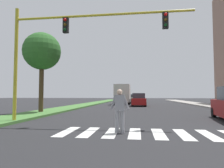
{
  "coord_description": "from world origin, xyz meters",
  "views": [
    {
      "loc": [
        -0.77,
        0.43,
        1.46
      ],
      "look_at": [
        -3.23,
        19.15,
        2.53
      ],
      "focal_mm": 31.67,
      "sensor_mm": 36.0,
      "label": 1
    }
  ],
  "objects_px": {
    "tree_mid": "(42,52)",
    "sedan_distant": "(137,99)",
    "sedan_far_horizon": "(130,98)",
    "sedan_midblock": "(139,100)",
    "pedestrian_performer": "(120,109)",
    "traffic_light_gantry": "(65,39)",
    "truck_box_delivery": "(123,94)"
  },
  "relations": [
    {
      "from": "tree_mid",
      "to": "sedan_distant",
      "type": "relative_size",
      "value": 1.36
    },
    {
      "from": "sedan_distant",
      "to": "sedan_far_horizon",
      "type": "xyz_separation_m",
      "value": [
        -1.67,
        8.55,
        -0.03
      ]
    },
    {
      "from": "tree_mid",
      "to": "sedan_midblock",
      "type": "relative_size",
      "value": 1.5
    },
    {
      "from": "pedestrian_performer",
      "to": "tree_mid",
      "type": "bearing_deg",
      "value": 134.17
    },
    {
      "from": "tree_mid",
      "to": "traffic_light_gantry",
      "type": "relative_size",
      "value": 0.68
    },
    {
      "from": "truck_box_delivery",
      "to": "sedan_distant",
      "type": "bearing_deg",
      "value": 70.22
    },
    {
      "from": "tree_mid",
      "to": "pedestrian_performer",
      "type": "relative_size",
      "value": 3.76
    },
    {
      "from": "sedan_far_horizon",
      "to": "truck_box_delivery",
      "type": "relative_size",
      "value": 0.69
    },
    {
      "from": "pedestrian_performer",
      "to": "sedan_distant",
      "type": "distance_m",
      "value": 30.06
    },
    {
      "from": "pedestrian_performer",
      "to": "sedan_distant",
      "type": "relative_size",
      "value": 0.36
    },
    {
      "from": "pedestrian_performer",
      "to": "sedan_far_horizon",
      "type": "xyz_separation_m",
      "value": [
        -1.16,
        38.6,
        -0.17
      ]
    },
    {
      "from": "sedan_midblock",
      "to": "sedan_far_horizon",
      "type": "xyz_separation_m",
      "value": [
        -1.95,
        19.53,
        -0.03
      ]
    },
    {
      "from": "tree_mid",
      "to": "truck_box_delivery",
      "type": "bearing_deg",
      "value": 72.63
    },
    {
      "from": "sedan_midblock",
      "to": "traffic_light_gantry",
      "type": "bearing_deg",
      "value": -102.54
    },
    {
      "from": "sedan_distant",
      "to": "truck_box_delivery",
      "type": "bearing_deg",
      "value": -109.78
    },
    {
      "from": "pedestrian_performer",
      "to": "truck_box_delivery",
      "type": "bearing_deg",
      "value": 94.06
    },
    {
      "from": "sedan_midblock",
      "to": "truck_box_delivery",
      "type": "distance_m",
      "value": 5.51
    },
    {
      "from": "traffic_light_gantry",
      "to": "sedan_far_horizon",
      "type": "height_order",
      "value": "traffic_light_gantry"
    },
    {
      "from": "traffic_light_gantry",
      "to": "truck_box_delivery",
      "type": "bearing_deg",
      "value": 86.57
    },
    {
      "from": "sedan_distant",
      "to": "truck_box_delivery",
      "type": "height_order",
      "value": "truck_box_delivery"
    },
    {
      "from": "truck_box_delivery",
      "to": "sedan_midblock",
      "type": "bearing_deg",
      "value": -62.84
    },
    {
      "from": "sedan_midblock",
      "to": "pedestrian_performer",
      "type": "bearing_deg",
      "value": -92.36
    },
    {
      "from": "pedestrian_performer",
      "to": "truck_box_delivery",
      "type": "xyz_separation_m",
      "value": [
        -1.7,
        23.91,
        0.7
      ]
    },
    {
      "from": "tree_mid",
      "to": "sedan_far_horizon",
      "type": "relative_size",
      "value": 1.48
    },
    {
      "from": "sedan_far_horizon",
      "to": "truck_box_delivery",
      "type": "bearing_deg",
      "value": -92.08
    },
    {
      "from": "sedan_far_horizon",
      "to": "truck_box_delivery",
      "type": "height_order",
      "value": "truck_box_delivery"
    },
    {
      "from": "sedan_far_horizon",
      "to": "pedestrian_performer",
      "type": "bearing_deg",
      "value": -88.27
    },
    {
      "from": "sedan_midblock",
      "to": "sedan_distant",
      "type": "relative_size",
      "value": 0.91
    },
    {
      "from": "traffic_light_gantry",
      "to": "sedan_distant",
      "type": "relative_size",
      "value": 1.99
    },
    {
      "from": "pedestrian_performer",
      "to": "sedan_midblock",
      "type": "relative_size",
      "value": 0.4
    },
    {
      "from": "truck_box_delivery",
      "to": "tree_mid",
      "type": "bearing_deg",
      "value": -107.37
    },
    {
      "from": "tree_mid",
      "to": "sedan_distant",
      "type": "distance_m",
      "value": 24.45
    }
  ]
}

